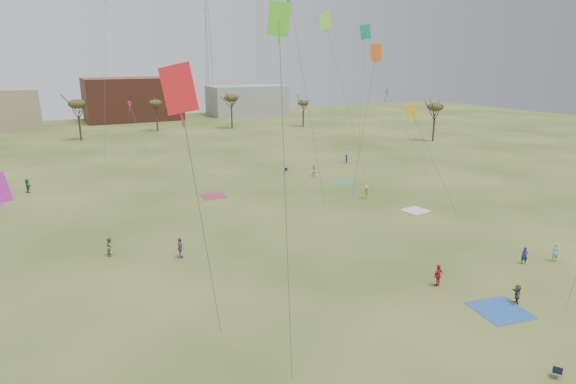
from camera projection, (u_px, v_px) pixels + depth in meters
name	position (u px, v px, depth m)	size (l,w,h in m)	color
ground	(361.00, 301.00, 36.09)	(260.00, 260.00, 0.00)	#344D18
flyer_near_right	(525.00, 256.00, 42.42)	(0.57, 0.37, 1.56)	navy
spectator_fore_a	(438.00, 275.00, 38.28)	(1.07, 0.45, 1.83)	red
spectator_fore_b	(110.00, 246.00, 44.24)	(0.85, 0.66, 1.76)	#837B53
spectator_fore_c	(517.00, 294.00, 35.61)	(1.38, 0.44, 1.49)	brown
flyer_mid_b	(366.00, 192.00, 62.13)	(1.13, 0.65, 1.75)	gold
flyer_mid_c	(555.00, 252.00, 42.96)	(0.63, 0.41, 1.73)	#70B5BB
spectator_mid_d	(180.00, 248.00, 43.65)	(1.13, 0.47, 1.92)	#823D94
spectator_mid_e	(314.00, 171.00, 73.70)	(0.90, 0.70, 1.86)	silver
flyer_far_a	(28.00, 186.00, 64.84)	(1.77, 0.56, 1.90)	#267336
flyer_far_c	(346.00, 159.00, 83.28)	(0.96, 0.55, 1.48)	navy
blanket_blue	(500.00, 310.00, 34.76)	(3.53, 3.53, 0.03)	#295CB5
blanket_cream	(415.00, 210.00, 57.50)	(2.63, 2.63, 0.03)	white
blanket_plum	(213.00, 196.00, 63.43)	(3.07, 3.07, 0.03)	#A83354
blanket_olive	(343.00, 182.00, 70.43)	(3.11, 3.11, 0.03)	#379866
camp_chair_center	(557.00, 374.00, 27.38)	(0.73, 0.71, 0.87)	#161A3C
camp_chair_right	(285.00, 172.00, 75.91)	(0.71, 0.69, 0.87)	#141E38
kites_aloft	(234.00, 27.00, 59.54)	(56.97, 72.77, 27.26)	red
tree_line	(129.00, 110.00, 100.73)	(117.44, 49.32, 8.91)	#3A2B1E
building_brick	(132.00, 99.00, 139.51)	(26.00, 16.00, 12.00)	brown
building_grey	(247.00, 100.00, 153.61)	(24.00, 12.00, 9.00)	gray
radio_tower	(208.00, 52.00, 151.27)	(1.51, 1.72, 41.00)	#9EA3A8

